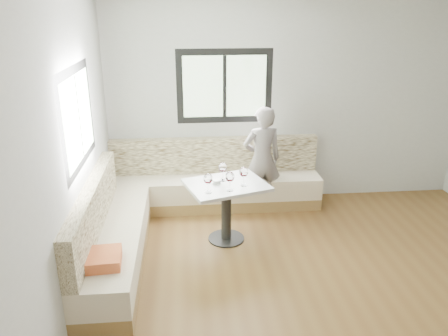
% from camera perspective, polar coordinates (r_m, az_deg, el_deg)
% --- Properties ---
extents(room, '(5.01, 5.01, 2.81)m').
position_cam_1_polar(room, '(3.93, 15.42, 0.91)').
color(room, brown).
rests_on(room, ground).
extents(banquette, '(2.90, 2.80, 0.95)m').
position_cam_1_polar(banquette, '(5.53, -6.24, -4.75)').
color(banquette, olive).
rests_on(banquette, ground).
extents(table, '(1.06, 0.93, 0.73)m').
position_cam_1_polar(table, '(5.15, 0.30, -3.93)').
color(table, black).
rests_on(table, ground).
extents(person, '(0.58, 0.43, 1.46)m').
position_cam_1_polar(person, '(5.90, 4.99, 1.12)').
color(person, slate).
rests_on(person, ground).
extents(olive_ramekin, '(0.10, 0.10, 0.04)m').
position_cam_1_polar(olive_ramekin, '(5.09, -0.98, -1.72)').
color(olive_ramekin, white).
rests_on(olive_ramekin, table).
extents(wine_glass_a, '(0.10, 0.10, 0.22)m').
position_cam_1_polar(wine_glass_a, '(4.78, -2.09, -1.49)').
color(wine_glass_a, white).
rests_on(wine_glass_a, table).
extents(wine_glass_b, '(0.10, 0.10, 0.22)m').
position_cam_1_polar(wine_glass_b, '(4.83, 0.78, -1.23)').
color(wine_glass_b, white).
rests_on(wine_glass_b, table).
extents(wine_glass_c, '(0.10, 0.10, 0.22)m').
position_cam_1_polar(wine_glass_c, '(4.97, 2.58, -0.60)').
color(wine_glass_c, white).
rests_on(wine_glass_c, table).
extents(wine_glass_d, '(0.10, 0.10, 0.22)m').
position_cam_1_polar(wine_glass_d, '(5.10, -0.16, -0.00)').
color(wine_glass_d, white).
rests_on(wine_glass_d, table).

